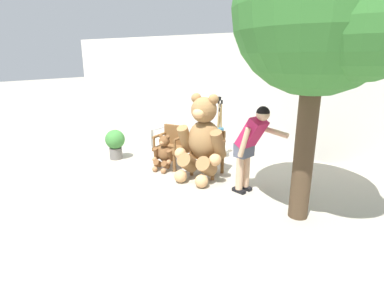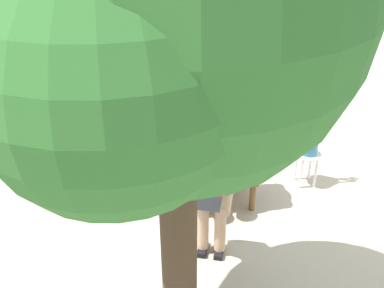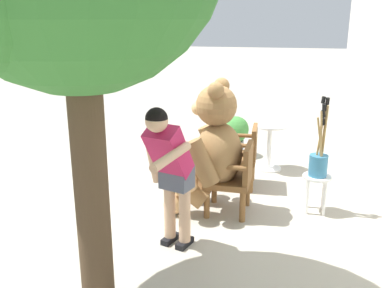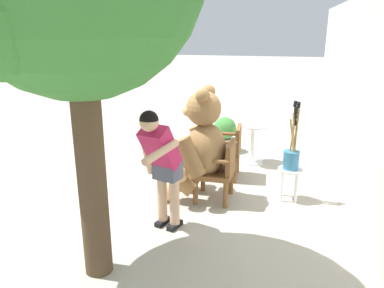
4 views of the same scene
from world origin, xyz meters
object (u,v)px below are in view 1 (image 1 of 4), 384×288
patio_tree (327,12)px  potted_plant (115,142)px  brush_bucket (219,129)px  wooden_chair_left (171,145)px  wooden_chair_right (209,151)px  teddy_bear_large (202,138)px  person_visitor (251,142)px  round_side_table (152,137)px  teddy_bear_small (164,153)px  white_stool (219,143)px

patio_tree → potted_plant: (-4.25, 0.69, -2.34)m
patio_tree → brush_bucket: bearing=139.3°
wooden_chair_left → wooden_chair_right: 0.89m
teddy_bear_large → patio_tree: size_ratio=0.42×
wooden_chair_left → teddy_bear_large: (0.88, -0.27, 0.32)m
wooden_chair_left → person_visitor: person_visitor is taller
brush_bucket → round_side_table: 1.57m
wooden_chair_right → teddy_bear_small: bearing=-162.3°
wooden_chair_right → patio_tree: 3.17m
white_stool → brush_bucket: size_ratio=0.48×
person_visitor → teddy_bear_large: bearing=167.1°
wooden_chair_right → teddy_bear_small: 0.93m
wooden_chair_left → potted_plant: wooden_chair_left is taller
teddy_bear_large → white_stool: (-0.24, 1.24, -0.43)m
wooden_chair_right → person_visitor: (1.01, -0.50, 0.44)m
white_stool → patio_tree: (2.24, -1.92, 2.38)m
wooden_chair_left → potted_plant: (-1.37, -0.25, -0.07)m
white_stool → teddy_bear_large: bearing=-79.1°
brush_bucket → patio_tree: (2.24, -1.92, 2.06)m
teddy_bear_large → potted_plant: teddy_bear_large is taller
wooden_chair_right → potted_plant: size_ratio=1.26×
wooden_chair_left → wooden_chair_right: same height
brush_bucket → potted_plant: 2.37m
wooden_chair_left → teddy_bear_large: size_ratio=0.54×
teddy_bear_small → round_side_table: size_ratio=1.03×
brush_bucket → patio_tree: 3.60m
teddy_bear_large → potted_plant: (-2.25, 0.02, -0.39)m
round_side_table → patio_tree: bearing=-19.4°
wooden_chair_right → patio_tree: size_ratio=0.22×
wooden_chair_left → teddy_bear_small: (0.00, -0.28, -0.10)m
wooden_chair_left → patio_tree: bearing=-18.1°
wooden_chair_left → white_stool: bearing=56.6°
wooden_chair_left → brush_bucket: bearing=56.6°
teddy_bear_large → patio_tree: 2.87m
wooden_chair_left → wooden_chair_right: (0.89, 0.00, 0.00)m
brush_bucket → round_side_table: bearing=-155.8°
person_visitor → white_stool: person_visitor is taller
brush_bucket → round_side_table: (-1.41, -0.64, -0.23)m
wooden_chair_right → round_side_table: 1.69m
wooden_chair_right → white_stool: 1.01m
teddy_bear_small → patio_tree: patio_tree is taller
wooden_chair_right → teddy_bear_large: 0.42m
wooden_chair_right → teddy_bear_large: teddy_bear_large is taller
teddy_bear_small → round_side_table: teddy_bear_small is taller
person_visitor → brush_bucket: (-1.25, 1.48, -0.23)m
teddy_bear_small → brush_bucket: brush_bucket is taller
teddy_bear_large → potted_plant: bearing=179.5°
brush_bucket → patio_tree: patio_tree is taller
teddy_bear_small → white_stool: (0.64, 1.26, -0.01)m
person_visitor → brush_bucket: size_ratio=1.58×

